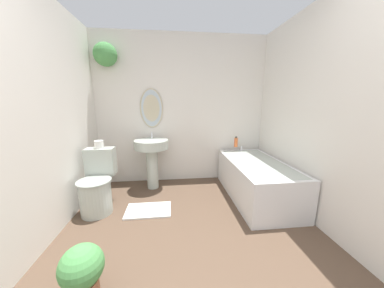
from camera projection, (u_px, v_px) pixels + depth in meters
wall_back at (176, 107)px, 3.18m from camera, size 2.87×0.33×2.40m
wall_left at (34, 118)px, 1.71m from camera, size 0.06×2.84×2.40m
wall_right at (324, 116)px, 2.02m from camera, size 0.06×2.84×2.40m
toilet at (97, 186)px, 2.39m from camera, size 0.39×0.56×0.76m
pedestal_sink at (152, 153)px, 2.97m from camera, size 0.52×0.52×0.87m
bathtub at (256, 179)px, 2.73m from camera, size 0.72×1.45×0.61m
shampoo_bottle at (236, 142)px, 3.22m from camera, size 0.06×0.06×0.17m
potted_plant at (82, 270)px, 1.29m from camera, size 0.29×0.29×0.40m
bath_mat at (148, 210)px, 2.41m from camera, size 0.55×0.36×0.02m
toilet_paper_roll at (99, 144)px, 2.47m from camera, size 0.11×0.11×0.10m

